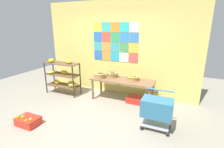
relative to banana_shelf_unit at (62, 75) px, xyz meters
The scene contains 10 objects.
ground 1.95m from the banana_shelf_unit, 34.40° to the right, with size 9.60×9.60×0.00m, color gray.
back_wall_with_art 1.90m from the banana_shelf_unit, 27.12° to the left, with size 4.84×0.07×2.83m.
banana_shelf_unit is the anchor object (origin of this frame).
display_table 1.93m from the banana_shelf_unit, ahead, with size 1.77×0.64×0.64m.
fruit_basket_back_right 2.22m from the banana_shelf_unit, ahead, with size 0.36×0.36×0.17m.
fruit_basket_centre 1.60m from the banana_shelf_unit, 12.59° to the left, with size 0.36×0.36×0.18m.
fruit_basket_back_left 1.27m from the banana_shelf_unit, ahead, with size 0.33×0.33×0.17m.
produce_crate_under_table 2.36m from the banana_shelf_unit, ahead, with size 0.41×0.34×0.17m, color red.
orange_crate_foreground 1.89m from the banana_shelf_unit, 75.08° to the right, with size 0.48×0.34×0.23m.
shopping_cart 3.16m from the banana_shelf_unit, 14.55° to the right, with size 0.62×0.43×0.81m.
Camera 1 is at (1.92, -2.92, 2.09)m, focal length 26.81 mm.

